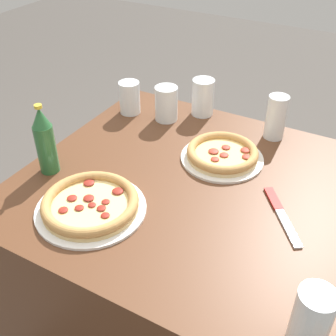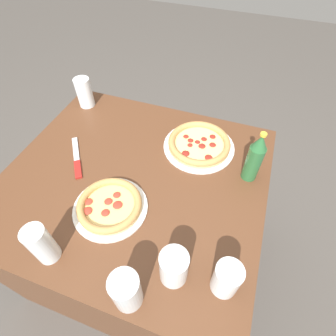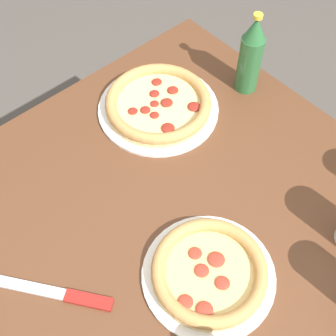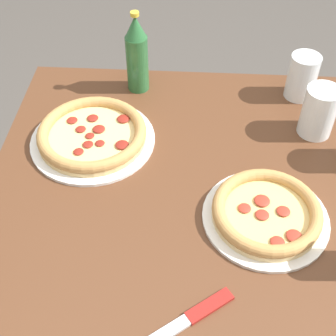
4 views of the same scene
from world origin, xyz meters
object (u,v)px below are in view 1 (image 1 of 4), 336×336
Objects in this scene: glass_orange_juice at (166,104)px; glass_cola at (276,119)px; pizza_salami at (222,154)px; glass_red_wine at (311,320)px; pizza_pepperoni at (90,204)px; knife at (281,213)px; glass_water at (130,99)px; beer_bottle at (45,141)px; glass_mango_juice at (203,99)px.

glass_cola is at bearing 10.36° from glass_orange_juice.
pizza_salami is 0.64m from glass_red_wine.
pizza_pepperoni is 1.49× the size of knife.
knife is (-0.15, 0.34, -0.06)m from glass_red_wine.
glass_water is 0.79× the size of glass_cola.
glass_cola is 0.75m from beer_bottle.
knife is (0.68, 0.15, -0.10)m from beer_bottle.
pizza_salami is at bearing -115.18° from glass_cola.
glass_cola is 0.75× the size of knife.
glass_orange_juice reaches higher than pizza_salami.
glass_water reaches higher than pizza_pepperoni.
glass_orange_juice is at bearing 136.18° from glass_red_wine.
glass_orange_juice is at bearing 153.32° from pizza_salami.
glass_water is at bearing 163.98° from pizza_salami.
glass_mango_juice is at bearing 26.38° from glass_water.
knife is at bearing -43.77° from glass_mango_juice.
glass_orange_juice is at bearing 97.19° from pizza_pepperoni.
glass_orange_juice is (-0.38, -0.07, -0.01)m from glass_cola.
knife is at bearing -23.20° from glass_water.
beer_bottle is (-0.44, -0.31, 0.09)m from pizza_salami.
knife is at bearing -69.55° from glass_cola.
pizza_pepperoni is 0.57m from glass_water.
glass_mango_juice is 0.97× the size of glass_red_wine.
glass_water is 0.96× the size of glass_orange_juice.
beer_bottle is at bearing -114.50° from glass_mango_juice.
beer_bottle reaches higher than glass_mango_juice.
glass_orange_juice is at bearing 7.50° from glass_water.
glass_mango_juice is at bearing 127.60° from glass_red_wine.
glass_mango_juice is 1.08× the size of glass_orange_juice.
pizza_salami is 0.32m from glass_orange_juice.
beer_bottle is (-0.25, -0.56, 0.04)m from glass_mango_juice.
glass_mango_juice reaches higher than knife.
beer_bottle is (-0.01, -0.43, 0.05)m from glass_water.
glass_red_wine is at bearing -67.88° from glass_cola.
pizza_salami is 0.29m from knife.
glass_orange_juice reaches higher than pizza_pepperoni.
pizza_pepperoni is 0.62m from glass_red_wine.
glass_mango_juice is 0.89× the size of glass_cola.
knife is (0.43, -0.41, -0.06)m from glass_mango_juice.
glass_mango_juice is at bearing 65.50° from beer_bottle.
glass_red_wine reaches higher than glass_mango_juice.
glass_orange_juice is (-0.68, 0.65, -0.01)m from glass_red_wine.
pizza_salami is 0.54m from beer_bottle.
glass_cola is at bearing -6.32° from glass_mango_juice.
glass_cola is at bearing 62.74° from pizza_pepperoni.
glass_cola is (0.32, 0.61, 0.05)m from pizza_pepperoni.
glass_cola reaches higher than glass_mango_juice.
glass_mango_juice is at bearing 136.23° from knife.
glass_red_wine is (0.61, -0.11, 0.05)m from pizza_pepperoni.
glass_orange_juice is (0.15, 0.02, 0.01)m from glass_water.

